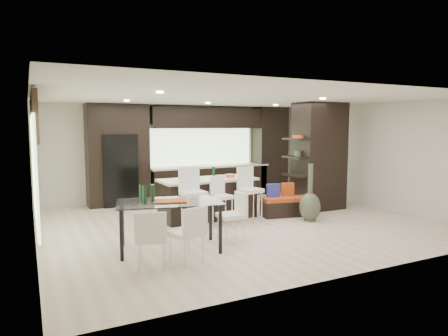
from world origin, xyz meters
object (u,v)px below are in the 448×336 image
kitchen_island (208,198)px  chair_near (187,237)px  chair_end (231,219)px  stool_mid (222,206)px  stool_left (193,205)px  floor_vase (310,193)px  dining_table (170,226)px  chair_far (152,242)px  stool_right (251,200)px  bench (286,207)px

kitchen_island → chair_near: bearing=-121.3°
chair_end → stool_mid: bearing=-16.6°
stool_left → stool_mid: 0.68m
stool_left → chair_near: stool_left is taller
floor_vase → chair_near: (-3.48, -1.41, -0.22)m
kitchen_island → dining_table: 2.42m
stool_mid → chair_end: bearing=-120.7°
stool_left → dining_table: (-0.87, -1.07, -0.10)m
chair_far → chair_end: (1.72, 0.80, -0.01)m
stool_left → chair_near: bearing=-118.5°
stool_left → floor_vase: size_ratio=0.80×
chair_near → chair_far: (-0.55, 0.00, -0.00)m
floor_vase → dining_table: bearing=-170.0°
kitchen_island → stool_left: stool_left is taller
stool_mid → chair_far: stool_mid is taller
floor_vase → chair_far: bearing=-160.7°
chair_near → kitchen_island: bearing=42.0°
stool_mid → dining_table: size_ratio=0.49×
stool_right → dining_table: 2.47m
stool_right → bench: bearing=-0.4°
kitchen_island → floor_vase: size_ratio=1.72×
stool_right → floor_vase: bearing=-29.7°
stool_mid → stool_right: bearing=-14.7°
chair_far → stool_right: bearing=53.4°
stool_left → kitchen_island: bearing=46.3°
bench → stool_mid: bearing=-164.0°
dining_table → chair_near: (0.00, -0.80, 0.00)m
stool_right → dining_table: bearing=-163.5°
stool_left → stool_mid: size_ratio=1.21×
dining_table → chair_far: dining_table is taller
stool_right → chair_end: size_ratio=1.19×
stool_right → bench: size_ratio=0.84×
kitchen_island → chair_far: (-2.09, -2.67, -0.04)m
floor_vase → dining_table: size_ratio=0.74×
stool_mid → chair_end: (-0.37, -1.11, -0.01)m
stool_left → stool_mid: (0.68, 0.04, -0.09)m
stool_left → chair_end: stool_left is taller
kitchen_island → floor_vase: (1.93, -1.26, 0.18)m
chair_near → floor_vase: bearing=4.2°
floor_vase → chair_near: 3.76m
chair_far → floor_vase: bearing=38.5°
bench → floor_vase: (0.18, -0.64, 0.42)m
floor_vase → chair_near: bearing=-157.9°
stool_mid → chair_far: 2.83m
stool_right → chair_end: stool_right is taller
stool_left → chair_near: (-0.87, -1.87, -0.10)m
floor_vase → chair_far: size_ratio=1.54×
dining_table → chair_near: bearing=-77.1°
kitchen_island → stool_mid: bearing=-91.3°
chair_near → chair_far: chair_near is taller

